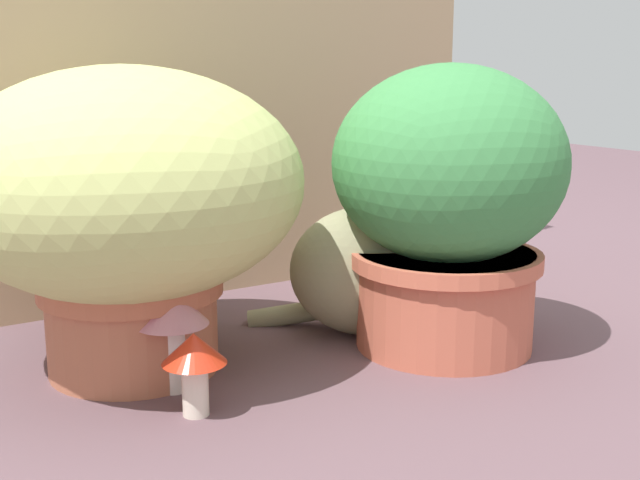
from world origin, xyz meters
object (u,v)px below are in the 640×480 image
grass_planter (127,198)px  mushroom_ornament_pink (172,314)px  leafy_planter (448,199)px  mushroom_ornament_red (194,357)px  cat (377,264)px

grass_planter → mushroom_ornament_pink: bearing=-81.2°
grass_planter → leafy_planter: 0.49m
mushroom_ornament_pink → grass_planter: bearing=98.8°
mushroom_ornament_pink → mushroom_ornament_red: size_ratio=1.37×
mushroom_ornament_red → cat: bearing=19.9°
grass_planter → cat: size_ratio=1.59×
cat → mushroom_ornament_pink: 0.39m
grass_planter → mushroom_ornament_red: (0.01, -0.20, -0.18)m
mushroom_ornament_pink → mushroom_ornament_red: bearing=-94.4°
cat → mushroom_ornament_pink: bearing=-172.4°
leafy_planter → cat: size_ratio=1.39×
leafy_planter → mushroom_ornament_red: bearing=-175.6°
grass_planter → mushroom_ornament_pink: size_ratio=3.35×
cat → mushroom_ornament_pink: size_ratio=2.11×
leafy_planter → mushroom_ornament_pink: size_ratio=2.94×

